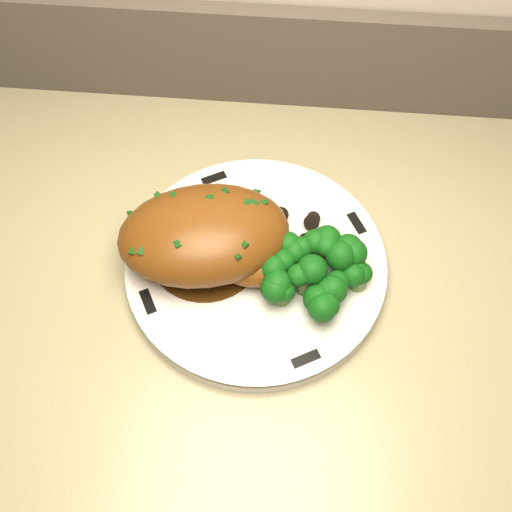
# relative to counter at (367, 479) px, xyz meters

# --- Properties ---
(counter) EXTENTS (2.14, 0.70, 1.04)m
(counter) POSITION_rel_counter_xyz_m (0.00, 0.00, 0.00)
(counter) COLOR #4D4023
(counter) RESTS_ON ground
(plate) EXTENTS (0.31, 0.31, 0.02)m
(plate) POSITION_rel_counter_xyz_m (-0.18, 0.09, 0.47)
(plate) COLOR silver
(plate) RESTS_ON counter
(rim_accent_0) EXTENTS (0.02, 0.03, 0.00)m
(rim_accent_0) POSITION_rel_counter_xyz_m (-0.08, 0.14, 0.48)
(rim_accent_0) COLOR black
(rim_accent_0) RESTS_ON plate
(rim_accent_1) EXTENTS (0.03, 0.02, 0.00)m
(rim_accent_1) POSITION_rel_counter_xyz_m (-0.23, 0.18, 0.48)
(rim_accent_1) COLOR black
(rim_accent_1) RESTS_ON plate
(rim_accent_2) EXTENTS (0.02, 0.03, 0.00)m
(rim_accent_2) POSITION_rel_counter_xyz_m (-0.27, 0.03, 0.48)
(rim_accent_2) COLOR black
(rim_accent_2) RESTS_ON plate
(rim_accent_3) EXTENTS (0.03, 0.02, 0.00)m
(rim_accent_3) POSITION_rel_counter_xyz_m (-0.12, -0.01, 0.48)
(rim_accent_3) COLOR black
(rim_accent_3) RESTS_ON plate
(gravy_pool) EXTENTS (0.11, 0.11, 0.00)m
(gravy_pool) POSITION_rel_counter_xyz_m (-0.22, 0.09, 0.48)
(gravy_pool) COLOR #3A210A
(gravy_pool) RESTS_ON plate
(chicken_breast) EXTENTS (0.18, 0.14, 0.06)m
(chicken_breast) POSITION_rel_counter_xyz_m (-0.22, 0.09, 0.51)
(chicken_breast) COLOR brown
(chicken_breast) RESTS_ON plate
(mushroom_pile) EXTENTS (0.07, 0.06, 0.02)m
(mushroom_pile) POSITION_rel_counter_xyz_m (-0.16, 0.13, 0.48)
(mushroom_pile) COLOR black
(mushroom_pile) RESTS_ON plate
(broccoli_florets) EXTENTS (0.10, 0.09, 0.04)m
(broccoli_florets) POSITION_rel_counter_xyz_m (-0.12, 0.07, 0.50)
(broccoli_florets) COLOR #597632
(broccoli_florets) RESTS_ON plate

